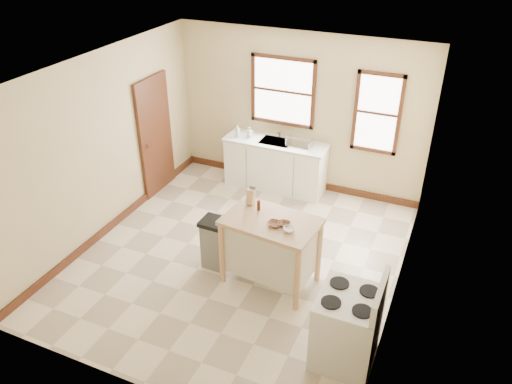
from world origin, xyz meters
The scene contains 23 objects.
floor centered at (0.00, 0.00, 0.00)m, with size 5.00×5.00×0.00m, color beige.
ceiling centered at (0.00, 0.00, 2.80)m, with size 5.00×5.00×0.00m, color white.
wall_back centered at (0.00, 2.50, 1.40)m, with size 4.50×0.04×2.80m, color beige.
wall_left centered at (-2.25, 0.00, 1.40)m, with size 0.04×5.00×2.80m, color beige.
wall_right centered at (2.25, 0.00, 1.40)m, with size 0.04×5.00×2.80m, color beige.
window_main centered at (-0.30, 2.48, 1.75)m, with size 1.17×0.06×1.22m, color #331C0E, non-canonical shape.
window_side centered at (1.35, 2.48, 1.60)m, with size 0.77×0.06×1.37m, color #331C0E, non-canonical shape.
door_left centered at (-2.21, 1.30, 1.05)m, with size 0.06×0.90×2.10m, color #331C0E.
baseboard_back centered at (0.00, 2.47, 0.06)m, with size 4.50×0.04×0.12m, color #331C0E.
baseboard_left centered at (-2.22, 0.00, 0.06)m, with size 0.04×5.00×0.12m, color #331C0E.
sink_counter centered at (-0.30, 2.20, 0.46)m, with size 1.86×0.62×0.92m, color white, non-canonical shape.
faucet centered at (-0.30, 2.38, 1.03)m, with size 0.03×0.03×0.22m, color silver.
soap_bottle_a centered at (-1.00, 2.11, 1.03)m, with size 0.09×0.09×0.22m, color #B2B2B2.
soap_bottle_b centered at (-0.80, 2.18, 1.01)m, with size 0.09×0.09×0.19m, color #B2B2B2.
dish_rack centered at (0.14, 2.22, 0.97)m, with size 0.44×0.33×0.11m, color silver, non-canonical shape.
kitchen_island centered at (0.61, -0.29, 0.50)m, with size 1.23×0.78×1.00m, color tan, non-canonical shape.
knife_block centered at (0.21, -0.02, 1.10)m, with size 0.10×0.10×0.20m, color tan, non-canonical shape.
pepper_grinder centered at (0.37, -0.13, 1.08)m, with size 0.04×0.04×0.15m, color #411E11.
bowl_a centered at (0.70, -0.39, 1.02)m, with size 0.18×0.18×0.04m, color brown.
bowl_b centered at (0.81, -0.34, 1.02)m, with size 0.16×0.16×0.04m, color brown.
bowl_c centered at (0.91, -0.44, 1.03)m, with size 0.15×0.15×0.05m, color white.
trash_bin centered at (-0.22, -0.29, 0.39)m, with size 0.40×0.33×0.77m, color slate, non-canonical shape.
gas_stove centered at (1.91, -1.21, 0.59)m, with size 0.73×0.74×1.17m, color silver, non-canonical shape.
Camera 1 is at (2.59, -5.34, 4.58)m, focal length 35.00 mm.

